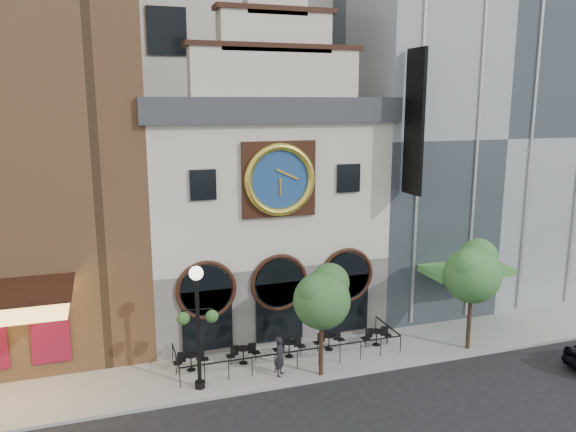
{
  "coord_description": "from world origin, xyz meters",
  "views": [
    {
      "loc": [
        -7.85,
        -21.15,
        12.16
      ],
      "look_at": [
        1.15,
        6.0,
        6.3
      ],
      "focal_mm": 35.0,
      "sensor_mm": 36.0,
      "label": 1
    }
  ],
  "objects_px": {
    "bistro_0": "(191,361)",
    "lamppost": "(197,314)",
    "tree_right": "(473,270)",
    "bistro_4": "(376,336)",
    "tree_left": "(323,296)",
    "bistro_3": "(329,341)",
    "bistro_2": "(289,348)",
    "bistro_1": "(243,354)",
    "pedestrian": "(280,356)"
  },
  "relations": [
    {
      "from": "bistro_3",
      "to": "lamppost",
      "type": "distance_m",
      "value": 7.48
    },
    {
      "from": "bistro_4",
      "to": "tree_left",
      "type": "relative_size",
      "value": 0.31
    },
    {
      "from": "bistro_2",
      "to": "pedestrian",
      "type": "bearing_deg",
      "value": -120.37
    },
    {
      "from": "bistro_1",
      "to": "lamppost",
      "type": "distance_m",
      "value": 4.05
    },
    {
      "from": "bistro_0",
      "to": "tree_left",
      "type": "height_order",
      "value": "tree_left"
    },
    {
      "from": "bistro_0",
      "to": "lamppost",
      "type": "bearing_deg",
      "value": -86.57
    },
    {
      "from": "bistro_3",
      "to": "bistro_0",
      "type": "bearing_deg",
      "value": -179.76
    },
    {
      "from": "bistro_2",
      "to": "pedestrian",
      "type": "distance_m",
      "value": 1.96
    },
    {
      "from": "bistro_0",
      "to": "bistro_2",
      "type": "distance_m",
      "value": 4.67
    },
    {
      "from": "bistro_0",
      "to": "bistro_1",
      "type": "distance_m",
      "value": 2.42
    },
    {
      "from": "bistro_1",
      "to": "bistro_2",
      "type": "relative_size",
      "value": 1.0
    },
    {
      "from": "pedestrian",
      "to": "tree_right",
      "type": "xyz_separation_m",
      "value": [
        9.71,
        -0.2,
        3.09
      ]
    },
    {
      "from": "bistro_1",
      "to": "bistro_2",
      "type": "height_order",
      "value": "same"
    },
    {
      "from": "bistro_0",
      "to": "bistro_4",
      "type": "relative_size",
      "value": 1.0
    },
    {
      "from": "bistro_1",
      "to": "lamppost",
      "type": "xyz_separation_m",
      "value": [
        -2.32,
        -1.65,
        2.88
      ]
    },
    {
      "from": "bistro_1",
      "to": "bistro_2",
      "type": "distance_m",
      "value": 2.25
    },
    {
      "from": "bistro_3",
      "to": "tree_right",
      "type": "distance_m",
      "value": 7.78
    },
    {
      "from": "bistro_3",
      "to": "lamppost",
      "type": "bearing_deg",
      "value": -165.3
    },
    {
      "from": "bistro_2",
      "to": "tree_right",
      "type": "relative_size",
      "value": 0.29
    },
    {
      "from": "bistro_0",
      "to": "lamppost",
      "type": "distance_m",
      "value": 3.36
    },
    {
      "from": "bistro_0",
      "to": "bistro_3",
      "type": "height_order",
      "value": "same"
    },
    {
      "from": "bistro_0",
      "to": "tree_left",
      "type": "distance_m",
      "value": 6.75
    },
    {
      "from": "tree_left",
      "to": "tree_right",
      "type": "bearing_deg",
      "value": 1.97
    },
    {
      "from": "tree_right",
      "to": "bistro_4",
      "type": "bearing_deg",
      "value": 157.83
    },
    {
      "from": "bistro_2",
      "to": "bistro_3",
      "type": "height_order",
      "value": "same"
    },
    {
      "from": "bistro_3",
      "to": "pedestrian",
      "type": "xyz_separation_m",
      "value": [
        -3.07,
        -1.76,
        0.46
      ]
    },
    {
      "from": "bistro_1",
      "to": "tree_left",
      "type": "relative_size",
      "value": 0.31
    },
    {
      "from": "bistro_3",
      "to": "tree_right",
      "type": "bearing_deg",
      "value": -16.45
    },
    {
      "from": "bistro_0",
      "to": "bistro_1",
      "type": "relative_size",
      "value": 1.0
    },
    {
      "from": "bistro_2",
      "to": "pedestrian",
      "type": "height_order",
      "value": "pedestrian"
    },
    {
      "from": "bistro_1",
      "to": "pedestrian",
      "type": "height_order",
      "value": "pedestrian"
    },
    {
      "from": "bistro_2",
      "to": "tree_left",
      "type": "relative_size",
      "value": 0.31
    },
    {
      "from": "lamppost",
      "to": "bistro_4",
      "type": "bearing_deg",
      "value": 16.02
    },
    {
      "from": "bistro_1",
      "to": "bistro_3",
      "type": "bearing_deg",
      "value": 1.28
    },
    {
      "from": "bistro_2",
      "to": "bistro_3",
      "type": "bearing_deg",
      "value": 3.11
    },
    {
      "from": "bistro_2",
      "to": "bistro_3",
      "type": "xyz_separation_m",
      "value": [
        2.11,
        0.11,
        0.0
      ]
    },
    {
      "from": "bistro_3",
      "to": "lamppost",
      "type": "height_order",
      "value": "lamppost"
    },
    {
      "from": "bistro_0",
      "to": "tree_left",
      "type": "bearing_deg",
      "value": -21.86
    },
    {
      "from": "bistro_3",
      "to": "tree_left",
      "type": "relative_size",
      "value": 0.31
    },
    {
      "from": "tree_left",
      "to": "bistro_4",
      "type": "bearing_deg",
      "value": 27.9
    },
    {
      "from": "bistro_2",
      "to": "bistro_4",
      "type": "relative_size",
      "value": 1.0
    },
    {
      "from": "bistro_2",
      "to": "pedestrian",
      "type": "xyz_separation_m",
      "value": [
        -0.96,
        -1.65,
        0.46
      ]
    },
    {
      "from": "lamppost",
      "to": "bistro_3",
      "type": "bearing_deg",
      "value": 21.42
    },
    {
      "from": "bistro_0",
      "to": "bistro_4",
      "type": "height_order",
      "value": "same"
    },
    {
      "from": "pedestrian",
      "to": "bistro_3",
      "type": "bearing_deg",
      "value": -23.13
    },
    {
      "from": "bistro_3",
      "to": "bistro_4",
      "type": "xyz_separation_m",
      "value": [
        2.46,
        -0.26,
        0.0
      ]
    },
    {
      "from": "bistro_0",
      "to": "bistro_3",
      "type": "distance_m",
      "value": 6.78
    },
    {
      "from": "bistro_1",
      "to": "tree_right",
      "type": "distance_m",
      "value": 11.71
    },
    {
      "from": "bistro_4",
      "to": "tree_left",
      "type": "bearing_deg",
      "value": -152.1
    },
    {
      "from": "bistro_0",
      "to": "tree_right",
      "type": "distance_m",
      "value": 14.01
    }
  ]
}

